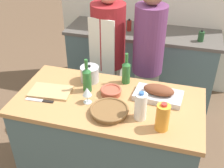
{
  "coord_description": "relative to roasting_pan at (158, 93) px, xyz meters",
  "views": [
    {
      "loc": [
        0.51,
        -1.72,
        2.27
      ],
      "look_at": [
        0.0,
        0.11,
        1.02
      ],
      "focal_mm": 45.0,
      "sensor_mm": 36.0,
      "label": 1
    }
  ],
  "objects": [
    {
      "name": "cutting_board",
      "position": [
        -0.86,
        -0.16,
        -0.03
      ],
      "size": [
        0.35,
        0.23,
        0.02
      ],
      "color": "tan",
      "rests_on": "kitchen_island"
    },
    {
      "name": "wine_bottle_dark",
      "position": [
        -0.3,
        0.15,
        0.07
      ],
      "size": [
        0.07,
        0.07,
        0.28
      ],
      "color": "#28662D",
      "rests_on": "kitchen_island"
    },
    {
      "name": "stock_pot",
      "position": [
        -0.61,
        0.09,
        0.03
      ],
      "size": [
        0.16,
        0.16,
        0.16
      ],
      "color": "#B7B7BC",
      "rests_on": "kitchen_island"
    },
    {
      "name": "mixing_bowl",
      "position": [
        -0.38,
        -0.05,
        -0.01
      ],
      "size": [
        0.17,
        0.17,
        0.06
      ],
      "color": "#A84C38",
      "rests_on": "kitchen_island"
    },
    {
      "name": "kitchen_island",
      "position": [
        -0.38,
        -0.13,
        -0.51
      ],
      "size": [
        1.5,
        0.76,
        0.94
      ],
      "color": "#4C666B",
      "rests_on": "ground_plane"
    },
    {
      "name": "knife_chef",
      "position": [
        -0.89,
        -0.29,
        -0.04
      ],
      "size": [
        0.24,
        0.04,
        0.01
      ],
      "color": "#B7B7BC",
      "rests_on": "kitchen_island"
    },
    {
      "name": "wine_bottle_green",
      "position": [
        -0.58,
        -0.05,
        0.07
      ],
      "size": [
        0.07,
        0.07,
        0.29
      ],
      "color": "#28662D",
      "rests_on": "kitchen_island"
    },
    {
      "name": "wine_glass_left",
      "position": [
        -0.52,
        -0.21,
        0.05
      ],
      "size": [
        0.07,
        0.07,
        0.14
      ],
      "color": "silver",
      "rests_on": "kitchen_island"
    },
    {
      "name": "back_counter",
      "position": [
        -0.38,
        1.39,
        -0.52
      ],
      "size": [
        1.9,
        0.6,
        0.91
      ],
      "color": "#4C666B",
      "rests_on": "ground_plane"
    },
    {
      "name": "person_cook_aproned",
      "position": [
        -0.62,
        0.69,
        -0.08
      ],
      "size": [
        0.35,
        0.36,
        1.63
      ],
      "rotation": [
        0.0,
        0.0,
        -0.13
      ],
      "color": "beige",
      "rests_on": "ground_plane"
    },
    {
      "name": "milk_jug",
      "position": [
        -0.09,
        -0.28,
        0.06
      ],
      "size": [
        0.09,
        0.09,
        0.23
      ],
      "color": "white",
      "rests_on": "kitchen_island"
    },
    {
      "name": "condiment_bottle_short",
      "position": [
        -0.54,
        1.35,
        -0.0
      ],
      "size": [
        0.06,
        0.06,
        0.15
      ],
      "color": "maroon",
      "rests_on": "back_counter"
    },
    {
      "name": "condiment_bottle_tall",
      "position": [
        0.31,
        1.27,
        -0.01
      ],
      "size": [
        0.07,
        0.07,
        0.13
      ],
      "color": "#234C28",
      "rests_on": "back_counter"
    },
    {
      "name": "juice_jug",
      "position": [
        0.07,
        -0.36,
        0.06
      ],
      "size": [
        0.09,
        0.09,
        0.22
      ],
      "color": "orange",
      "rests_on": "kitchen_island"
    },
    {
      "name": "person_cook_guest",
      "position": [
        -0.19,
        0.63,
        -0.04
      ],
      "size": [
        0.3,
        0.3,
        1.68
      ],
      "rotation": [
        0.0,
        0.0,
        0.19
      ],
      "color": "beige",
      "rests_on": "ground_plane"
    },
    {
      "name": "wicker_basket",
      "position": [
        -0.32,
        -0.3,
        -0.02
      ],
      "size": [
        0.29,
        0.29,
        0.05
      ],
      "color": "brown",
      "rests_on": "kitchen_island"
    },
    {
      "name": "roasting_pan",
      "position": [
        0.0,
        0.0,
        0.0
      ],
      "size": [
        0.39,
        0.24,
        0.11
      ],
      "color": "#BCBCC1",
      "rests_on": "kitchen_island"
    }
  ]
}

